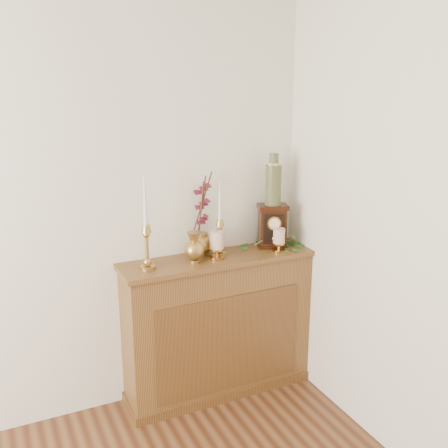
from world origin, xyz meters
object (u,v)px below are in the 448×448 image
mantel_clock (272,226)px  ceramic_vase (273,182)px  candlestick_left (146,240)px  ginger_jar (202,216)px  candlestick_center (220,232)px  bud_vase (194,248)px

mantel_clock → ceramic_vase: (0.00, 0.00, 0.29)m
ceramic_vase → candlestick_left: bearing=-175.4°
candlestick_left → mantel_clock: size_ratio=1.94×
ginger_jar → mantel_clock: size_ratio=1.87×
mantel_clock → ceramic_vase: 0.29m
candlestick_left → candlestick_center: size_ratio=1.17×
ginger_jar → mantel_clock: (0.46, -0.08, -0.10)m
bud_vase → ginger_jar: ginger_jar is taller
ginger_jar → ceramic_vase: (0.46, -0.08, 0.19)m
ginger_jar → bud_vase: bearing=-127.1°
candlestick_left → mantel_clock: candlestick_left is taller
bud_vase → ginger_jar: (0.12, 0.16, 0.14)m
mantel_clock → candlestick_center: bearing=-158.9°
bud_vase → mantel_clock: 0.58m
candlestick_center → ceramic_vase: bearing=3.1°
candlestick_center → ceramic_vase: 0.47m
candlestick_left → candlestick_center: 0.48m
candlestick_left → ginger_jar: (0.41, 0.15, 0.06)m
candlestick_left → ginger_jar: bearing=20.0°
bud_vase → ginger_jar: bearing=52.9°
candlestick_left → ceramic_vase: ceramic_vase is taller
candlestick_left → bud_vase: (0.29, -0.01, -0.08)m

